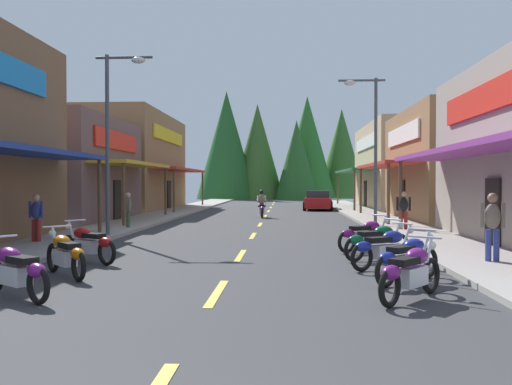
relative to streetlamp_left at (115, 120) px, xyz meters
name	(u,v)px	position (x,y,z in m)	size (l,w,h in m)	color
ground	(262,223)	(4.82, 8.41, -4.24)	(9.43, 79.87, 0.10)	#38383A
sidewalk_left	(143,220)	(-1.22, 8.41, -4.13)	(2.66, 79.87, 0.12)	#9E9991
sidewalk_right	(383,221)	(10.87, 8.41, -4.13)	(2.66, 79.87, 0.12)	#9E9991
centerline_dashes	(263,219)	(4.82, 10.14, -4.18)	(0.16, 52.87, 0.01)	#E0C64C
storefront_left_middle	(36,170)	(-6.75, 8.22, -1.56)	(10.27, 9.55, 5.24)	brown
storefront_left_far	(121,163)	(-6.09, 20.51, -0.74)	(8.95, 13.43, 6.89)	olive
storefront_right_middle	(476,165)	(15.97, 10.13, -1.31)	(9.42, 10.58, 5.76)	olive
storefront_right_far	(423,166)	(16.58, 23.75, -0.97)	(10.63, 13.74, 6.44)	tan
streetlamp_left	(115,120)	(0.00, 0.00, 0.00)	(2.03, 0.30, 6.49)	#474C51
streetlamp_right	(369,131)	(9.65, 5.02, 0.02)	(2.03, 0.30, 6.52)	#474C51
motorcycle_parked_right_0	(411,271)	(8.12, -9.92, -3.70)	(1.41, 1.74, 1.04)	black
motorcycle_parked_right_1	(407,258)	(8.42, -8.31, -3.70)	(1.58, 1.59, 1.04)	black
motorcycle_parked_right_2	(385,248)	(8.31, -6.56, -3.70)	(1.81, 1.31, 1.04)	black
motorcycle_parked_right_3	(377,241)	(8.35, -5.10, -3.70)	(1.86, 1.23, 1.04)	black
motorcycle_parked_right_4	(366,234)	(8.32, -3.38, -3.70)	(1.79, 1.34, 1.04)	black
motorcycle_parked_left_0	(16,270)	(1.49, -10.15, -3.70)	(1.79, 1.34, 1.04)	black
motorcycle_parked_left_1	(66,253)	(1.46, -7.99, -3.70)	(1.50, 1.66, 1.04)	black
motorcycle_parked_left_2	(88,243)	(1.20, -5.99, -3.70)	(1.83, 1.28, 1.04)	black
rider_cruising_lead	(262,206)	(4.67, 11.67, -3.53)	(0.60, 2.14, 1.57)	black
pedestrian_by_shop	(128,208)	(-0.50, 3.24, -3.29)	(0.40, 0.51, 1.56)	#3F593F
pedestrian_browsing	(36,216)	(-1.79, -2.36, -3.26)	(0.55, 0.36, 1.61)	maroon
pedestrian_waiting	(403,209)	(10.71, 2.97, -3.26)	(0.57, 0.31, 1.61)	maroon
pedestrian_strolling	(492,224)	(10.89, -6.01, -3.18)	(0.57, 0.29, 1.73)	#333F8C
parked_car_curbside	(318,200)	(8.33, 20.63, -3.50)	(2.30, 4.41, 1.40)	#B21919
treeline_backdrop	(289,151)	(6.32, 48.70, 1.70)	(21.08, 11.31, 13.01)	#256323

